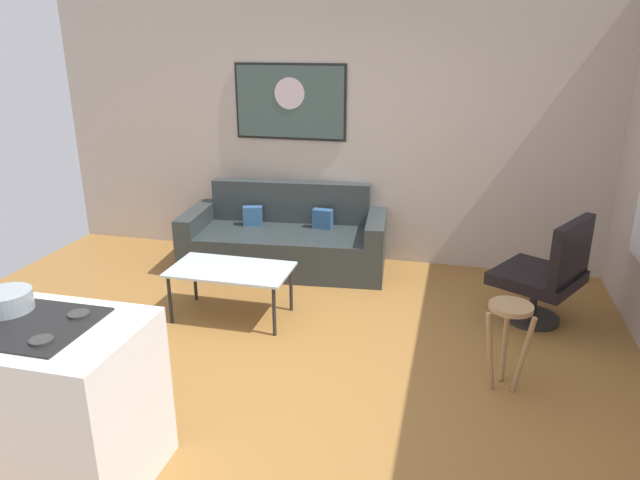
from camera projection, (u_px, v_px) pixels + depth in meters
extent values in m
cube|color=olive|center=(279.00, 374.00, 4.13)|extent=(6.40, 6.40, 0.04)
cube|color=#B2A396|center=(348.00, 127.00, 5.89)|extent=(6.40, 0.05, 2.80)
cube|color=#2A3131|center=(285.00, 250.00, 5.93)|extent=(1.76, 1.02, 0.40)
cube|color=#2A3131|center=(291.00, 202.00, 6.12)|extent=(1.69, 0.32, 0.43)
cube|color=#2A3131|center=(198.00, 237.00, 6.03)|extent=(0.26, 0.88, 0.59)
cube|color=#2A3131|center=(376.00, 245.00, 5.78)|extent=(0.26, 0.88, 0.59)
cube|color=#2A4F78|center=(253.00, 216.00, 6.03)|extent=(0.22, 0.16, 0.20)
cube|color=#2A4F78|center=(323.00, 219.00, 5.93)|extent=(0.21, 0.12, 0.20)
cube|color=silver|center=(231.00, 269.00, 4.80)|extent=(1.01, 0.56, 0.02)
cylinder|color=#232326|center=(170.00, 300.00, 4.76)|extent=(0.03, 0.03, 0.42)
cylinder|color=#232326|center=(274.00, 311.00, 4.56)|extent=(0.03, 0.03, 0.42)
cylinder|color=#232326|center=(195.00, 278.00, 5.19)|extent=(0.03, 0.03, 0.42)
cylinder|color=#232326|center=(291.00, 288.00, 4.99)|extent=(0.03, 0.03, 0.42)
cylinder|color=black|center=(531.00, 318.00, 4.88)|extent=(0.45, 0.45, 0.04)
cylinder|color=black|center=(534.00, 296.00, 4.81)|extent=(0.06, 0.06, 0.36)
cube|color=black|center=(537.00, 277.00, 4.75)|extent=(0.85, 0.86, 0.10)
cube|color=black|center=(571.00, 251.00, 4.50)|extent=(0.39, 0.59, 0.49)
cylinder|color=#9F7850|center=(511.00, 307.00, 3.75)|extent=(0.28, 0.28, 0.03)
cylinder|color=#9F7850|center=(505.00, 340.00, 3.96)|extent=(0.04, 0.12, 0.58)
cylinder|color=#9F7850|center=(490.00, 351.00, 3.82)|extent=(0.12, 0.09, 0.58)
cylinder|color=#9F7850|center=(523.00, 355.00, 3.77)|extent=(0.12, 0.09, 0.58)
cube|color=black|center=(31.00, 325.00, 2.86)|extent=(0.60, 0.52, 0.01)
cylinder|color=#2D2D2D|center=(41.00, 340.00, 2.69)|extent=(0.11, 0.11, 0.01)
cylinder|color=#2D2D2D|center=(22.00, 307.00, 3.02)|extent=(0.11, 0.11, 0.01)
cylinder|color=#2D2D2D|center=(79.00, 314.00, 2.94)|extent=(0.11, 0.11, 0.01)
cylinder|color=#8E979D|center=(9.00, 311.00, 3.00)|extent=(0.14, 0.14, 0.01)
cylinder|color=#8E979D|center=(7.00, 302.00, 2.98)|extent=(0.26, 0.26, 0.12)
cube|color=black|center=(290.00, 102.00, 5.91)|extent=(1.18, 0.01, 0.77)
cube|color=#3D4E49|center=(290.00, 102.00, 5.90)|extent=(1.13, 0.02, 0.72)
cylinder|color=beige|center=(289.00, 94.00, 5.86)|extent=(0.32, 0.01, 0.32)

